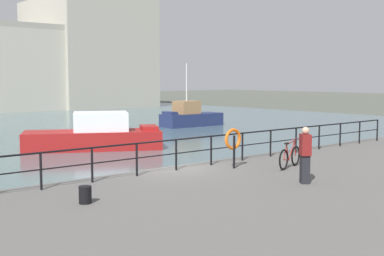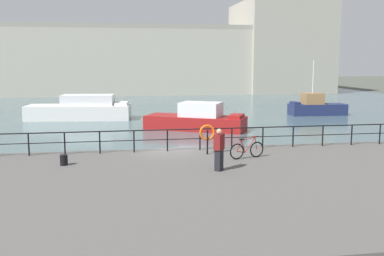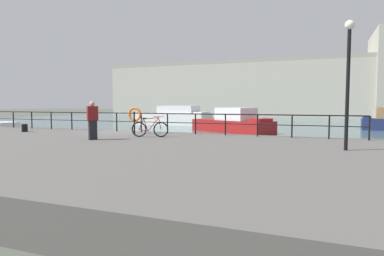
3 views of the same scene
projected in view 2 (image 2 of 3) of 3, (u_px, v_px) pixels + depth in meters
name	position (u px, v px, depth m)	size (l,w,h in m)	color
ground_plane	(170.00, 165.00, 22.36)	(240.00, 240.00, 0.00)	#4C5147
water_basin	(140.00, 106.00, 51.81)	(80.00, 60.00, 0.01)	#476066
quay_promenade	(191.00, 195.00, 15.96)	(56.00, 13.00, 0.89)	#565451
harbor_building	(173.00, 58.00, 73.42)	(64.39, 15.93, 14.98)	#B2AD9E
moored_red_daysailer	(81.00, 109.00, 39.83)	(9.38, 3.89, 2.21)	white
moored_white_yacht	(197.00, 119.00, 33.79)	(7.90, 5.81, 2.11)	maroon
moored_green_narrowboat	(316.00, 107.00, 43.08)	(5.48, 2.08, 5.25)	navy
quay_railing	(167.00, 136.00, 21.35)	(25.72, 0.07, 1.08)	black
parked_bicycle	(247.00, 150.00, 19.83)	(1.72, 0.56, 0.98)	black
mooring_bollard	(64.00, 160.00, 18.54)	(0.32, 0.32, 0.44)	black
life_ring_stand	(207.00, 133.00, 20.68)	(0.75, 0.16, 1.40)	black
standing_person	(219.00, 149.00, 17.53)	(0.49, 0.52, 1.69)	black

